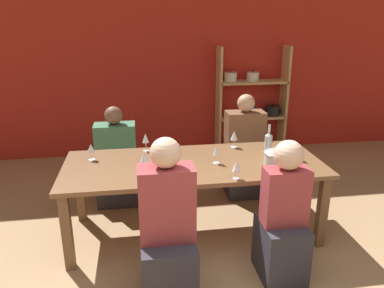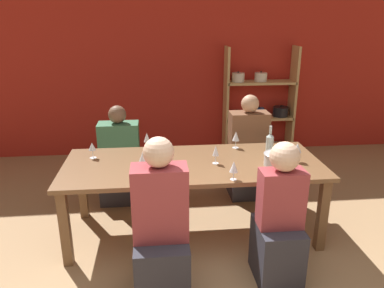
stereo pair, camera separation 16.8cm
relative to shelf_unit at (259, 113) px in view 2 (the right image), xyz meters
name	(u,v)px [view 2 (the right image)]	position (x,y,z in m)	size (l,w,h in m)	color
wall_back_red	(181,66)	(-1.19, 0.20, 0.71)	(8.80, 0.06, 2.70)	red
shelf_unit	(259,113)	(0.00, 0.00, 0.00)	(1.07, 0.30, 1.64)	tan
dining_table	(193,170)	(-1.25, -2.20, 0.03)	(2.42, 0.99, 0.74)	brown
mixing_bowl	(277,159)	(-0.49, -2.35, 0.17)	(0.26, 0.26, 0.12)	#B7BABC
wine_bottle_green	(270,144)	(-0.48, -2.07, 0.22)	(0.07, 0.07, 0.30)	#B2C6C1
wine_glass_empty_a	(234,167)	(-0.95, -2.63, 0.22)	(0.07, 0.07, 0.17)	white
wine_glass_red_a	(143,157)	(-1.71, -2.30, 0.22)	(0.08, 0.08, 0.17)	white
wine_glass_white_a	(92,147)	(-2.21, -1.99, 0.22)	(0.07, 0.07, 0.16)	white
wine_glass_empty_b	(297,148)	(-0.27, -2.28, 0.24)	(0.08, 0.08, 0.18)	white
wine_glass_white_b	(172,165)	(-1.47, -2.56, 0.23)	(0.08, 0.08, 0.18)	white
wine_glass_white_c	(147,138)	(-1.68, -1.82, 0.24)	(0.07, 0.07, 0.19)	white
wine_glass_red_b	(236,137)	(-0.77, -1.84, 0.23)	(0.07, 0.07, 0.18)	white
wine_glass_white_d	(216,151)	(-1.04, -2.25, 0.23)	(0.06, 0.06, 0.18)	white
wine_glass_white_e	(170,161)	(-1.48, -2.43, 0.22)	(0.08, 0.08, 0.16)	white
person_near_a	(279,229)	(-0.65, -2.96, -0.19)	(0.34, 0.43, 1.18)	#2D2D38
person_far_a	(121,165)	(-2.02, -1.34, -0.25)	(0.46, 0.57, 1.11)	#2D2D38
person_near_b	(161,240)	(-1.58, -3.04, -0.17)	(0.40, 0.50, 1.28)	#2D2D38
person_far_b	(247,158)	(-0.51, -1.36, -0.21)	(0.45, 0.56, 1.21)	#2D2D38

